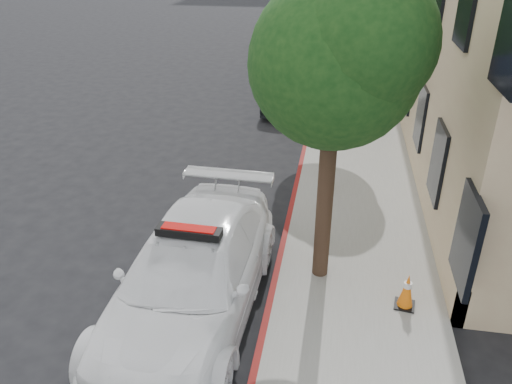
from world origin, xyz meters
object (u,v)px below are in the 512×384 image
object	(u,v)px
police_car	(192,275)
fire_hydrant	(325,175)
parked_car_mid	(291,89)
parked_car_far	(285,60)
traffic_cone	(407,291)

from	to	relation	value
police_car	fire_hydrant	size ratio (longest dim) A/B	7.70
parked_car_mid	police_car	bearing A→B (deg)	-87.48
police_car	parked_car_far	world-z (taller)	police_car
police_car	parked_car_mid	xyz separation A→B (m)	(0.41, 12.17, -0.09)
parked_car_mid	fire_hydrant	distance (m)	7.26
parked_car_mid	parked_car_far	size ratio (longest dim) A/B	0.92
traffic_cone	fire_hydrant	bearing A→B (deg)	110.31
fire_hydrant	police_car	bearing A→B (deg)	-94.68
police_car	traffic_cone	distance (m)	3.79
parked_car_mid	fire_hydrant	bearing A→B (deg)	-72.38
traffic_cone	parked_car_mid	bearing A→B (deg)	106.00
police_car	traffic_cone	world-z (taller)	police_car
police_car	traffic_cone	size ratio (longest dim) A/B	8.43
fire_hydrant	traffic_cone	size ratio (longest dim) A/B	1.10
fire_hydrant	traffic_cone	xyz separation A→B (m)	(1.66, -4.48, -0.03)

